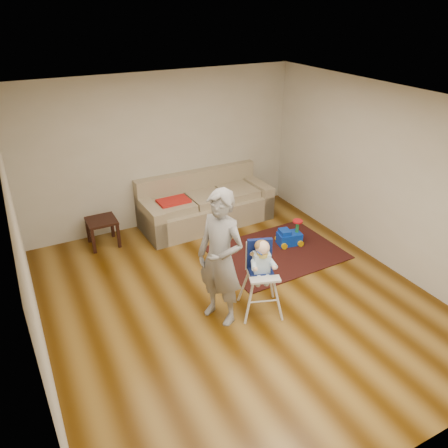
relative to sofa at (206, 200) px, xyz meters
name	(u,v)px	position (x,y,z in m)	size (l,w,h in m)	color
ground	(237,299)	(-0.61, -2.30, -0.46)	(5.50, 5.50, 0.00)	#462805
room_envelope	(220,160)	(-0.61, -1.77, 1.42)	(5.04, 5.52, 2.72)	#BDB8A6
sofa	(206,200)	(0.00, 0.00, 0.00)	(2.41, 1.06, 0.92)	gray
side_table	(103,232)	(-1.89, 0.07, -0.22)	(0.47, 0.47, 0.47)	black
area_rug	(277,252)	(0.57, -1.52, -0.45)	(2.00, 1.50, 0.02)	black
ride_on_toy	(290,233)	(0.90, -1.38, -0.23)	(0.39, 0.28, 0.43)	blue
toy_ball	(255,269)	(-0.06, -1.88, -0.36)	(0.16, 0.16, 0.16)	blue
high_chair	(261,278)	(-0.46, -2.64, 0.06)	(0.63, 0.63, 1.07)	silver
adult	(221,259)	(-0.99, -2.53, 0.44)	(0.66, 0.43, 1.80)	gray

